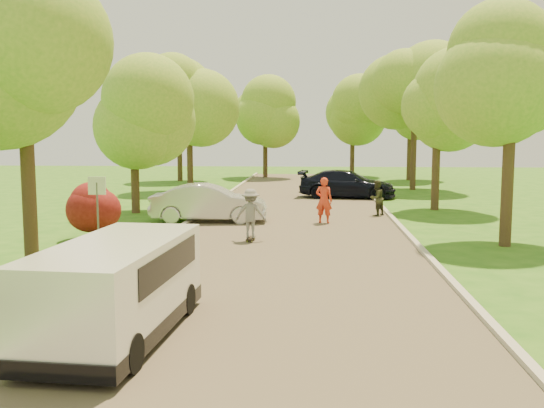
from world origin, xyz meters
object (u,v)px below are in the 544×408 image
(minivan, at_px, (118,287))
(longboard, at_px, (251,238))
(person_olive, at_px, (377,198))
(person_striped, at_px, (324,200))
(skateboarder, at_px, (251,213))
(dark_sedan, at_px, (347,184))
(silver_sedan, at_px, (209,203))
(street_sign, at_px, (97,197))

(minivan, relative_size, longboard, 5.53)
(longboard, relative_size, person_olive, 0.55)
(person_striped, bearing_deg, person_olive, -118.66)
(skateboarder, xyz_separation_m, person_olive, (4.72, 6.41, -0.15))
(dark_sedan, xyz_separation_m, person_striped, (-1.41, -9.45, 0.15))
(dark_sedan, height_order, person_striped, person_striped)
(silver_sedan, height_order, longboard, silver_sedan)
(dark_sedan, distance_m, person_striped, 9.56)
(street_sign, bearing_deg, person_olive, 39.76)
(skateboarder, relative_size, person_olive, 1.06)
(minivan, bearing_deg, dark_sedan, 81.40)
(person_striped, bearing_deg, dark_sedan, -82.83)
(skateboarder, distance_m, person_striped, 4.76)
(silver_sedan, distance_m, person_striped, 4.55)
(person_olive, bearing_deg, longboard, 9.40)
(minivan, xyz_separation_m, person_striped, (3.74, 13.59, 0.02))
(longboard, xyz_separation_m, person_striped, (2.45, 4.08, 0.81))
(longboard, distance_m, person_olive, 7.99)
(dark_sedan, xyz_separation_m, skateboarder, (-3.86, -13.53, 0.15))
(dark_sedan, distance_m, longboard, 14.09)
(silver_sedan, relative_size, dark_sedan, 0.88)
(dark_sedan, xyz_separation_m, person_olive, (0.86, -7.12, 0.00))
(street_sign, relative_size, person_olive, 1.43)
(minivan, xyz_separation_m, skateboarder, (1.29, 9.51, 0.03))
(street_sign, relative_size, silver_sedan, 0.48)
(person_striped, bearing_deg, street_sign, 53.25)
(silver_sedan, xyz_separation_m, dark_sedan, (5.95, 9.36, 0.00))
(street_sign, relative_size, longboard, 2.62)
(longboard, distance_m, skateboarder, 0.82)
(street_sign, distance_m, dark_sedan, 17.13)
(minivan, bearing_deg, person_striped, 78.61)
(minivan, bearing_deg, skateboarder, 86.26)
(silver_sedan, bearing_deg, skateboarder, -155.93)
(silver_sedan, bearing_deg, person_olive, -74.41)
(street_sign, relative_size, dark_sedan, 0.42)
(dark_sedan, distance_m, person_olive, 7.18)
(street_sign, xyz_separation_m, skateboarder, (4.59, 1.34, -0.66))
(dark_sedan, height_order, longboard, dark_sedan)
(street_sign, relative_size, person_striped, 1.20)
(skateboarder, bearing_deg, silver_sedan, -61.31)
(dark_sedan, bearing_deg, person_olive, -165.64)
(minivan, bearing_deg, longboard, 86.26)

